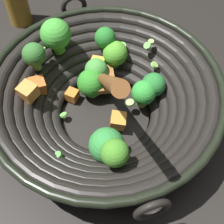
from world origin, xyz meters
TOP-DOWN VIEW (x-y plane):
  - ground_plane at (0.00, 0.00)m, footprint 4.00×4.00m
  - wok at (0.00, -0.00)m, footprint 0.41×0.42m

SIDE VIEW (x-z plane):
  - ground_plane at x=0.00m, z-range 0.00..0.00m
  - wok at x=0.00m, z-range -0.08..0.22m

